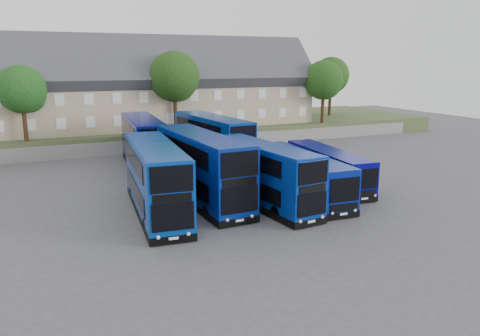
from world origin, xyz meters
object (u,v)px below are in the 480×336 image
coach_east_a (301,176)px  tree_west (23,91)px  tree_mid (175,79)px  dd_front_mid (202,169)px  tree_far (331,77)px  tree_east (324,82)px  dd_front_left (156,180)px

coach_east_a → tree_west: (-18.63, 23.03, 5.47)m
tree_mid → dd_front_mid: bearing=-102.0°
tree_mid → tree_far: 26.80m
tree_west → tree_far: bearing=9.5°
tree_west → coach_east_a: bearing=-51.0°
tree_mid → tree_far: size_ratio=1.06×
tree_mid → tree_east: 20.02m
dd_front_mid → tree_far: bearing=40.1°
dd_front_mid → tree_east: 32.85m
coach_east_a → tree_west: 30.13m
tree_west → tree_far: (42.00, 7.00, 0.68)m
dd_front_mid → coach_east_a: bearing=-16.8°
dd_front_left → dd_front_mid: size_ratio=0.96×
coach_east_a → dd_front_mid: bearing=169.2°
dd_front_left → tree_west: size_ratio=1.57×
tree_mid → coach_east_a: bearing=-83.6°
tree_far → tree_west: bearing=-170.5°
dd_front_left → tree_east: 36.69m
tree_far → tree_east: bearing=-130.6°
tree_far → dd_front_mid: bearing=-137.4°
coach_east_a → tree_mid: tree_mid is taller
dd_front_left → tree_mid: size_ratio=1.31×
tree_far → coach_east_a: bearing=-127.9°
dd_front_left → dd_front_mid: bearing=27.1°
tree_west → tree_east: bearing=0.0°
dd_front_left → tree_mid: 25.33m
dd_front_mid → tree_mid: 22.89m
dd_front_mid → tree_west: bearing=115.7°
tree_west → tree_mid: size_ratio=0.83×
coach_east_a → tree_far: tree_far is taller
dd_front_left → tree_far: bearing=46.1°
dd_front_mid → coach_east_a: size_ratio=1.04×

